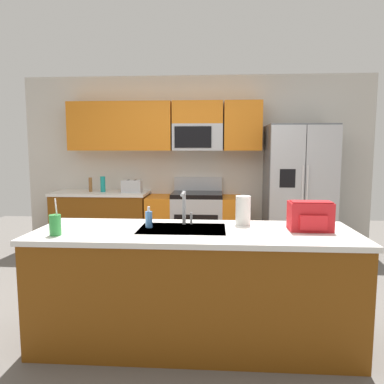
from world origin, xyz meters
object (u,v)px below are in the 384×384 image
object	(u,v)px
sink_faucet	(184,205)
backpack	(310,215)
bottle_teal	(103,184)
range_oven	(194,224)
drink_cup_green	(55,225)
toaster	(132,186)
pepper_mill	(90,185)
refrigerator	(298,192)
soap_dispenser	(149,219)
paper_towel_roll	(243,210)

from	to	relation	value
sink_faucet	backpack	distance (m)	1.00
sink_faucet	bottle_teal	bearing A→B (deg)	121.84
range_oven	drink_cup_green	world-z (taller)	drink_cup_green
toaster	drink_cup_green	world-z (taller)	drink_cup_green
pepper_mill	sink_faucet	bearing A→B (deg)	-54.93
backpack	refrigerator	bearing A→B (deg)	79.79
bottle_teal	drink_cup_green	size ratio (longest dim) A/B	0.83
drink_cup_green	toaster	bearing A→B (deg)	91.02
pepper_mill	backpack	bearing A→B (deg)	-42.97
pepper_mill	bottle_teal	distance (m)	0.19
toaster	bottle_teal	xyz separation A→B (m)	(-0.44, 0.04, 0.02)
pepper_mill	toaster	bearing A→B (deg)	-4.57
soap_dispenser	paper_towel_roll	world-z (taller)	paper_towel_roll
pepper_mill	drink_cup_green	world-z (taller)	drink_cup_green
toaster	backpack	bearing A→B (deg)	-50.34
toaster	paper_towel_roll	size ratio (longest dim) A/B	1.17
refrigerator	pepper_mill	bearing A→B (deg)	178.67
toaster	backpack	world-z (taller)	backpack
bottle_teal	sink_faucet	size ratio (longest dim) A/B	0.80
bottle_teal	pepper_mill	bearing A→B (deg)	176.47
pepper_mill	backpack	world-z (taller)	backpack
range_oven	paper_towel_roll	world-z (taller)	paper_towel_roll
range_oven	backpack	world-z (taller)	backpack
bottle_teal	toaster	bearing A→B (deg)	-5.02
paper_towel_roll	backpack	world-z (taller)	paper_towel_roll
soap_dispenser	toaster	bearing A→B (deg)	106.28
bottle_teal	drink_cup_green	xyz separation A→B (m)	(0.48, -2.67, -0.04)
pepper_mill	soap_dispenser	size ratio (longest dim) A/B	1.22
range_oven	paper_towel_roll	distance (m)	2.35
range_oven	sink_faucet	size ratio (longest dim) A/B	4.82
bottle_teal	soap_dispenser	world-z (taller)	bottle_teal
pepper_mill	backpack	size ratio (longest dim) A/B	0.65
refrigerator	toaster	bearing A→B (deg)	179.53
range_oven	drink_cup_green	distance (m)	2.86
sink_faucet	paper_towel_roll	xyz separation A→B (m)	(0.48, 0.04, -0.05)
bottle_teal	paper_towel_roll	size ratio (longest dim) A/B	0.94
drink_cup_green	pepper_mill	bearing A→B (deg)	104.10
refrigerator	backpack	bearing A→B (deg)	-100.21
toaster	paper_towel_roll	world-z (taller)	paper_towel_roll
range_oven	refrigerator	xyz separation A→B (m)	(1.45, -0.07, 0.48)
refrigerator	paper_towel_roll	xyz separation A→B (m)	(-0.92, -2.14, 0.09)
soap_dispenser	paper_towel_roll	xyz separation A→B (m)	(0.76, 0.16, 0.05)
range_oven	drink_cup_green	bearing A→B (deg)	-107.71
pepper_mill	soap_dispenser	xyz separation A→B (m)	(1.30, -2.37, -0.04)
bottle_teal	paper_towel_roll	xyz separation A→B (m)	(1.87, -2.20, 0.01)
backpack	soap_dispenser	bearing A→B (deg)	179.19
sink_faucet	soap_dispenser	world-z (taller)	sink_faucet
sink_faucet	soap_dispenser	distance (m)	0.32
pepper_mill	paper_towel_roll	size ratio (longest dim) A/B	0.87
pepper_mill	soap_dispenser	distance (m)	2.71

